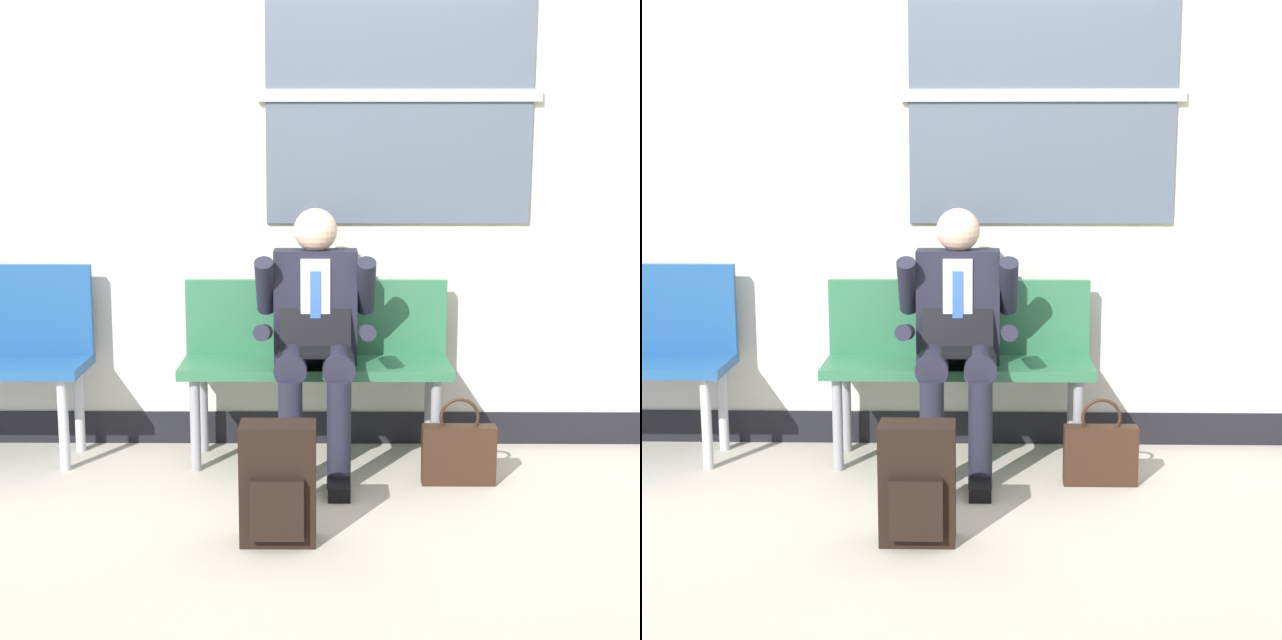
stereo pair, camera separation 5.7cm
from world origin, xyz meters
The scene contains 6 objects.
ground_plane centered at (0.00, 0.00, 0.00)m, with size 18.00×18.00×0.00m, color #B2A899.
station_wall centered at (0.00, 0.74, 1.56)m, with size 6.99×0.16×3.14m.
bench_with_person centered at (-0.05, 0.46, 0.54)m, with size 1.31×0.42×0.89m.
person_seated centered at (-0.05, 0.26, 0.67)m, with size 0.57×0.70×1.26m.
backpack centered at (-0.18, -0.62, 0.24)m, with size 0.30×0.21×0.49m.
handbag centered at (0.62, 0.06, 0.15)m, with size 0.34×0.09×0.41m.
Camera 1 is at (0.01, -4.26, 1.56)m, focal length 54.63 mm.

